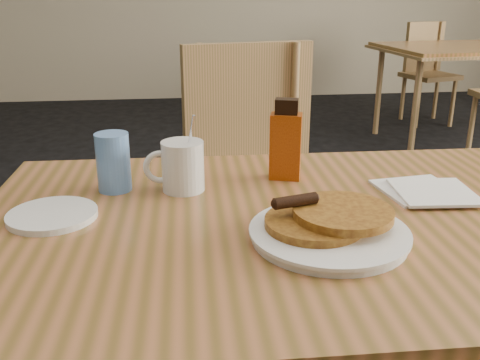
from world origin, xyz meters
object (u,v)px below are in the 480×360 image
object	(u,v)px
chair_neighbor_far	(427,63)
pancake_plate	(328,228)
main_table	(294,237)
chair_main_far	(252,169)
syrup_bottle	(286,142)
blue_tumbler	(113,162)
coffee_mug	(181,165)
neighbor_table	(473,51)

from	to	relation	value
chair_neighbor_far	pancake_plate	world-z (taller)	chair_neighbor_far
main_table	chair_main_far	bearing A→B (deg)	88.07
syrup_bottle	blue_tumbler	distance (m)	0.37
chair_main_far	blue_tumbler	size ratio (longest dim) A/B	8.04
coffee_mug	pancake_plate	bearing A→B (deg)	-48.00
neighbor_table	blue_tumbler	size ratio (longest dim) A/B	11.37
chair_neighbor_far	syrup_bottle	world-z (taller)	syrup_bottle
blue_tumbler	pancake_plate	bearing A→B (deg)	-36.02
coffee_mug	chair_main_far	bearing A→B (deg)	67.46
coffee_mug	blue_tumbler	bearing A→B (deg)	171.73
chair_main_far	chair_neighbor_far	distance (m)	3.55
chair_neighbor_far	chair_main_far	bearing A→B (deg)	-139.38
neighbor_table	pancake_plate	size ratio (longest dim) A/B	5.13
chair_neighbor_far	blue_tumbler	xyz separation A→B (m)	(-2.36, -3.51, 0.29)
pancake_plate	syrup_bottle	size ratio (longest dim) A/B	1.51
chair_main_far	coffee_mug	size ratio (longest dim) A/B	5.95
chair_neighbor_far	pancake_plate	distance (m)	4.28
neighbor_table	chair_neighbor_far	world-z (taller)	chair_neighbor_far
pancake_plate	chair_neighbor_far	bearing A→B (deg)	62.47
syrup_bottle	main_table	bearing A→B (deg)	-80.35
main_table	syrup_bottle	world-z (taller)	syrup_bottle
main_table	syrup_bottle	xyz separation A→B (m)	(0.02, 0.22, 0.12)
main_table	blue_tumbler	world-z (taller)	blue_tumbler
pancake_plate	coffee_mug	world-z (taller)	coffee_mug
coffee_mug	blue_tumbler	world-z (taller)	coffee_mug
pancake_plate	syrup_bottle	distance (m)	0.32
blue_tumbler	main_table	bearing A→B (deg)	-28.04
main_table	pancake_plate	size ratio (longest dim) A/B	4.61
main_table	coffee_mug	bearing A→B (deg)	141.09
pancake_plate	blue_tumbler	distance (m)	0.48
chair_neighbor_far	pancake_plate	xyz separation A→B (m)	(-1.97, -3.79, 0.25)
neighbor_table	coffee_mug	bearing A→B (deg)	-128.45
chair_main_far	coffee_mug	bearing A→B (deg)	-123.47
main_table	neighbor_table	xyz separation A→B (m)	(2.00, 2.94, 0.00)
neighbor_table	blue_tumbler	world-z (taller)	blue_tumbler
pancake_plate	neighbor_table	bearing A→B (deg)	57.17
main_table	pancake_plate	xyz separation A→B (m)	(0.04, -0.09, 0.06)
chair_main_far	coffee_mug	world-z (taller)	chair_main_far
main_table	chair_neighbor_far	bearing A→B (deg)	61.44
blue_tumbler	coffee_mug	bearing A→B (deg)	-7.28
neighbor_table	pancake_plate	xyz separation A→B (m)	(-1.96, -3.04, 0.06)
main_table	neighbor_table	bearing A→B (deg)	55.85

